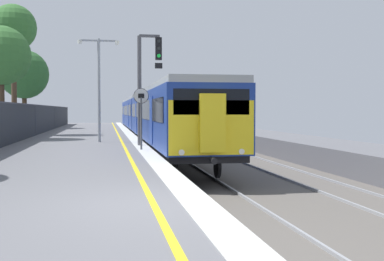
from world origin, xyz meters
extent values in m
cube|color=slate|center=(-2.50, 0.00, -0.50)|extent=(6.40, 110.00, 1.00)
cube|color=silver|center=(0.40, 0.00, 0.01)|extent=(0.60, 110.00, 0.01)
cube|color=yellow|center=(-0.35, 0.00, 0.01)|extent=(0.12, 110.00, 0.01)
cube|color=gray|center=(1.38, 0.00, -0.96)|extent=(0.07, 110.00, 0.08)
cube|color=gray|center=(2.82, 0.00, -0.96)|extent=(0.07, 110.00, 0.08)
cube|color=navy|center=(2.10, 16.81, 1.27)|extent=(2.80, 20.23, 2.30)
cube|color=black|center=(2.10, 16.81, -0.01)|extent=(2.64, 19.63, 0.25)
cube|color=#93999E|center=(2.10, 16.81, 2.54)|extent=(2.68, 20.23, 0.24)
cube|color=black|center=(0.69, 16.81, 1.57)|extent=(0.02, 18.63, 0.84)
cube|color=#1D3A98|center=(0.69, 11.75, 1.17)|extent=(0.03, 1.10, 1.90)
cube|color=#1D3A98|center=(0.69, 21.87, 1.17)|extent=(0.03, 1.10, 1.90)
cylinder|color=black|center=(1.32, 9.29, -0.50)|extent=(0.12, 0.84, 0.84)
cylinder|color=black|center=(2.88, 9.29, -0.50)|extent=(0.12, 0.84, 0.84)
cylinder|color=black|center=(1.32, 24.33, -0.50)|extent=(0.12, 0.84, 0.84)
cylinder|color=black|center=(2.88, 24.33, -0.50)|extent=(0.12, 0.84, 0.84)
cube|color=navy|center=(2.10, 37.64, 1.27)|extent=(2.80, 20.23, 2.30)
cube|color=black|center=(2.10, 37.64, -0.01)|extent=(2.64, 19.63, 0.25)
cube|color=#93999E|center=(2.10, 37.64, 2.54)|extent=(2.68, 20.23, 0.24)
cube|color=black|center=(0.69, 37.64, 1.57)|extent=(0.02, 18.63, 0.84)
cube|color=#1D3A98|center=(0.69, 32.59, 1.17)|extent=(0.03, 1.10, 1.90)
cube|color=#1D3A98|center=(0.69, 42.70, 1.17)|extent=(0.03, 1.10, 1.90)
cylinder|color=black|center=(1.32, 30.13, -0.50)|extent=(0.12, 0.84, 0.84)
cylinder|color=black|center=(2.88, 30.13, -0.50)|extent=(0.12, 0.84, 0.84)
cylinder|color=black|center=(1.32, 45.16, -0.50)|extent=(0.12, 0.84, 0.84)
cylinder|color=black|center=(2.88, 45.16, -0.50)|extent=(0.12, 0.84, 0.84)
cube|color=yellow|center=(2.10, 6.73, 1.02)|extent=(2.70, 0.10, 1.70)
cube|color=black|center=(2.10, 6.72, 1.82)|extent=(2.40, 0.08, 0.80)
cube|color=yellow|center=(2.10, 6.59, 1.17)|extent=(0.80, 0.24, 1.80)
cylinder|color=white|center=(1.15, 6.67, 0.27)|extent=(0.18, 0.06, 0.18)
cylinder|color=white|center=(3.05, 6.67, 0.27)|extent=(0.18, 0.06, 0.18)
cylinder|color=black|center=(2.10, 6.44, 0.02)|extent=(0.20, 0.35, 0.20)
cube|color=black|center=(2.10, 37.64, 2.79)|extent=(0.60, 0.90, 0.20)
cylinder|color=#47474C|center=(0.35, 13.64, 2.42)|extent=(0.18, 0.18, 4.83)
cube|color=#47474C|center=(0.80, 13.64, 4.83)|extent=(0.90, 0.12, 0.12)
cube|color=black|center=(1.20, 13.64, 4.28)|extent=(0.28, 0.20, 1.00)
cylinder|color=black|center=(1.20, 13.52, 4.60)|extent=(0.16, 0.04, 0.16)
cylinder|color=black|center=(1.20, 13.52, 4.28)|extent=(0.16, 0.04, 0.16)
cylinder|color=#19D83F|center=(1.20, 13.52, 3.96)|extent=(0.16, 0.04, 0.16)
cube|color=black|center=(1.20, 13.64, 3.53)|extent=(0.32, 0.16, 0.24)
cylinder|color=#59595B|center=(0.25, 11.24, 1.03)|extent=(0.08, 0.08, 2.07)
cylinder|color=black|center=(0.25, 11.23, 2.13)|extent=(0.59, 0.02, 0.59)
cylinder|color=silver|center=(0.25, 11.22, 2.13)|extent=(0.56, 0.02, 0.56)
cube|color=black|center=(0.25, 11.21, 2.13)|extent=(0.24, 0.01, 0.18)
cylinder|color=#93999E|center=(-1.44, 16.34, 2.53)|extent=(0.14, 0.14, 5.05)
cube|color=#93999E|center=(-0.99, 16.34, 4.95)|extent=(0.90, 0.08, 0.08)
cylinder|color=silver|center=(-0.54, 16.34, 4.87)|extent=(0.20, 0.20, 0.18)
cube|color=#93999E|center=(-1.89, 16.34, 4.95)|extent=(0.90, 0.08, 0.08)
cylinder|color=silver|center=(-2.34, 16.34, 4.87)|extent=(0.20, 0.20, 0.18)
cylinder|color=#38383D|center=(-5.45, 23.38, 0.95)|extent=(0.07, 0.07, 1.90)
cylinder|color=#38383D|center=(-5.45, 35.06, 0.95)|extent=(0.07, 0.07, 1.90)
cylinder|color=#38383D|center=(-5.45, 46.75, 0.95)|extent=(0.07, 0.07, 1.90)
cylinder|color=#473323|center=(-6.62, 19.51, 1.81)|extent=(0.33, 0.33, 3.62)
sphere|color=#33662D|center=(-6.62, 19.51, 4.49)|extent=(3.17, 3.17, 3.17)
sphere|color=#33662D|center=(-6.66, 19.57, 4.09)|extent=(2.06, 2.06, 2.06)
cylinder|color=#473323|center=(-6.83, 24.41, 2.99)|extent=(0.33, 0.33, 5.98)
sphere|color=#33662D|center=(-6.83, 24.41, 6.78)|extent=(2.91, 2.91, 2.91)
sphere|color=#33662D|center=(-7.41, 24.35, 6.42)|extent=(1.72, 1.72, 1.72)
cylinder|color=#473323|center=(-8.05, 36.07, 1.76)|extent=(0.40, 0.40, 3.52)
sphere|color=#285628|center=(-8.05, 36.07, 4.68)|extent=(4.21, 4.21, 4.21)
sphere|color=#285628|center=(-8.30, 35.65, 4.15)|extent=(2.39, 2.39, 2.39)
camera|label=1|loc=(-1.11, -8.03, 1.55)|focal=45.73mm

